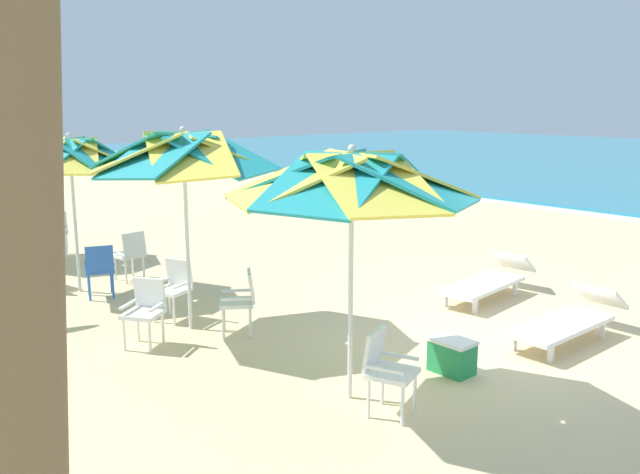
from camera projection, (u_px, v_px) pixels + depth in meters
ground_plane at (473, 345)px, 8.65m from camera, size 80.00×80.00×0.00m
beach_umbrella_0 at (352, 179)px, 6.66m from camera, size 2.56×2.56×2.66m
plastic_chair_0 at (386, 366)px, 6.68m from camera, size 0.59×0.57×0.87m
beach_umbrella_1 at (184, 154)px, 8.80m from camera, size 2.57×2.57×2.75m
plastic_chair_1 at (145, 308)px, 8.55m from camera, size 0.62×0.63×0.87m
plastic_chair_2 at (242, 298)px, 8.97m from camera, size 0.62×0.63×0.87m
plastic_chair_3 at (174, 286)px, 9.58m from camera, size 0.58×0.60×0.87m
beach_umbrella_2 at (70, 156)px, 10.64m from camera, size 2.14×2.14×2.58m
plastic_chair_4 at (131, 253)px, 11.64m from camera, size 0.51×0.48×0.87m
plastic_chair_5 at (35, 260)px, 11.11m from camera, size 0.52×0.55×0.87m
plastic_chair_6 at (100, 267)px, 10.62m from camera, size 0.59×0.57×0.87m
beach_umbrella_3 at (13, 136)px, 12.93m from camera, size 2.13×2.13×2.81m
plastic_chair_7 at (56, 231)px, 13.58m from camera, size 0.61×0.59×0.87m
sun_lounger_1 at (568, 320)px, 8.77m from camera, size 0.65×2.15×0.62m
sun_lounger_2 at (488, 280)px, 10.67m from camera, size 0.85×2.20×0.62m
cooler_box at (452, 356)px, 7.75m from camera, size 0.50×0.34×0.40m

